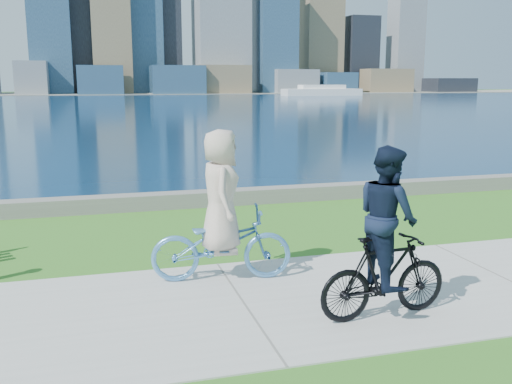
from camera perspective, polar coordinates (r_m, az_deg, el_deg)
ground at (r=7.69m, az=-1.15°, el=-11.29°), size 320.00×320.00×0.00m
concrete_path at (r=7.69m, az=-1.15°, el=-11.22°), size 80.00×3.50×0.02m
seawall at (r=13.49m, az=-7.77°, el=-0.79°), size 90.00×0.50×0.35m
bay_water at (r=78.96m, az=-14.52°, el=8.62°), size 320.00×131.00×0.01m
far_shore at (r=136.93m, az=-15.12°, el=9.51°), size 320.00×30.00×0.12m
ferry_far at (r=114.59m, az=6.58°, el=9.99°), size 15.53×4.44×2.11m
cyclist_woman at (r=8.36m, az=-3.51°, el=-3.33°), size 1.02×2.15×2.23m
cyclist_man at (r=7.18m, az=12.85°, el=-5.37°), size 0.70×1.78×2.15m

